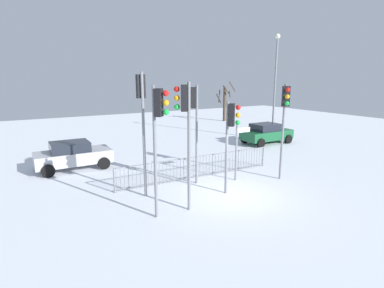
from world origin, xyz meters
TOP-DOWN VIEW (x-y plane):
  - ground_plane at (0.00, 0.00)m, footprint 60.00×60.00m
  - traffic_light_foreground_right at (-0.62, 1.99)m, footprint 0.53×0.39m
  - traffic_light_rear_right at (-2.34, -0.34)m, footprint 0.52×0.41m
  - traffic_light_foreground_left at (-3.09, 1.77)m, footprint 0.33×0.57m
  - traffic_light_mid_left at (3.21, 0.32)m, footprint 0.43×0.50m
  - traffic_light_mid_right at (-3.39, -0.46)m, footprint 0.47×0.47m
  - traffic_light_rear_left at (0.05, 0.15)m, footprint 0.47×0.47m
  - direction_sign_post at (1.40, 1.37)m, footprint 0.79×0.09m
  - pedestrian_guard_railing at (-0.00, 2.56)m, footprint 8.25×0.22m
  - car_silver_mid at (-4.98, 7.14)m, footprint 3.80×1.92m
  - car_green_near at (8.40, 6.76)m, footprint 3.81×1.94m
  - street_lamp at (9.81, 7.57)m, footprint 0.36×0.36m
  - bare_tree_left at (12.73, 17.85)m, footprint 2.14×2.14m

SIDE VIEW (x-z plane):
  - ground_plane at x=0.00m, z-range 0.00..0.00m
  - pedestrian_guard_railing at x=0.00m, z-range 0.02..1.09m
  - car_silver_mid at x=-4.98m, z-range 0.03..1.50m
  - car_green_near at x=8.40m, z-range 0.03..1.50m
  - direction_sign_post at x=1.40m, z-range 0.18..2.90m
  - bare_tree_left at x=12.73m, z-range -0.05..4.28m
  - traffic_light_rear_left at x=0.05m, z-range 0.90..4.75m
  - traffic_light_foreground_right at x=-0.62m, z-range 1.04..5.49m
  - traffic_light_mid_left at x=3.21m, z-range 1.04..5.53m
  - traffic_light_mid_right at x=-3.39m, z-range 1.05..5.58m
  - traffic_light_rear_right at x=-2.34m, z-range 1.07..5.70m
  - traffic_light_foreground_left at x=-3.09m, z-range 1.15..6.12m
  - street_lamp at x=9.81m, z-range 0.79..8.66m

